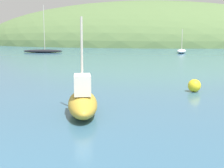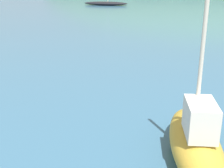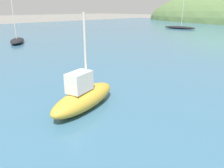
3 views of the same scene
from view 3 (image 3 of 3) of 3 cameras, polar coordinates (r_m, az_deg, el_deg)
boat_far_right at (r=6.65m, az=-7.37°, el=-3.20°), size 1.52×2.86×2.81m
boat_white_sailboat at (r=21.29m, az=-23.52°, el=10.39°), size 3.49×2.59×4.14m
boat_far_left at (r=35.47m, az=17.24°, el=13.99°), size 4.92×2.05×5.63m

